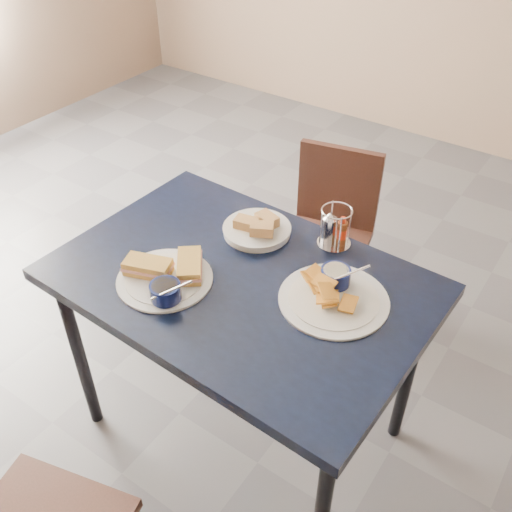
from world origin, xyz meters
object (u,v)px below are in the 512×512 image
Objects in this scene: dining_table at (241,295)px; chair_far at (334,223)px; plantain_plate at (333,292)px; sandwich_plate at (167,276)px; condiment_caddy at (334,229)px; bread_basket at (257,229)px.

chair_far is (-0.10, 0.82, -0.24)m from dining_table.
chair_far is at bearing 116.65° from plantain_plate.
condiment_caddy reaches higher than sandwich_plate.
chair_far is 2.37× the size of plantain_plate.
condiment_caddy is (-0.12, 0.23, 0.04)m from plantain_plate.
chair_far is at bearing 96.70° from dining_table.
dining_table is 0.25m from bread_basket.
dining_table is 1.52× the size of chair_far.
sandwich_plate reaches higher than bread_basket.
condiment_caddy is at bearing 64.63° from dining_table.
chair_far is 0.69m from bread_basket.
dining_table is at bearing 39.93° from sandwich_plate.
condiment_caddy is (0.32, 0.45, 0.03)m from sandwich_plate.
bread_basket is at bearing 111.76° from dining_table.
chair_far is at bearing 85.67° from sandwich_plate.
dining_table is 5.15× the size of bread_basket.
bread_basket is at bearing -88.99° from chair_far.
condiment_caddy is (0.24, -0.51, 0.37)m from chair_far.
sandwich_plate is 0.37m from bread_basket.
plantain_plate is 1.43× the size of bread_basket.
bread_basket is (0.08, 0.36, -0.00)m from sandwich_plate.
plantain_plate is (0.44, 0.23, -0.01)m from sandwich_plate.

